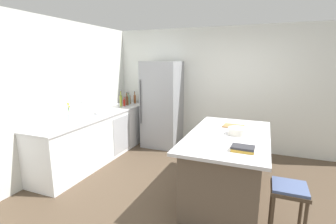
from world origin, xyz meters
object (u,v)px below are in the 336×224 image
vinegar_bottle (135,99)px  whiskey_bottle (129,99)px  sink_faucet (82,109)px  hot_sauce_bottle (124,102)px  paper_towel_roll (96,107)px  cutting_board (233,126)px  syrup_bottle (127,100)px  bar_stool (289,196)px  kitchen_island (227,165)px  gin_bottle (128,100)px  mixing_bowl (238,131)px  refrigerator (162,105)px  olive_oil_bottle (121,100)px  cookbook_stack (243,149)px  flower_vase (69,116)px

vinegar_bottle → whiskey_bottle: size_ratio=1.09×
sink_faucet → hot_sauce_bottle: (0.07, 1.29, -0.08)m
paper_towel_roll → cutting_board: size_ratio=0.98×
paper_towel_roll → syrup_bottle: bearing=87.5°
bar_stool → paper_towel_roll: 3.51m
paper_towel_roll → hot_sauce_bottle: (0.03, 0.94, -0.06)m
kitchen_island → gin_bottle: (-2.53, 1.57, 0.55)m
paper_towel_roll → mixing_bowl: size_ratio=1.15×
refrigerator → olive_oil_bottle: bearing=-158.5°
kitchen_island → cookbook_stack: (0.24, -0.58, 0.48)m
cutting_board → hot_sauce_bottle: bearing=159.5°
whiskey_bottle → gin_bottle: (0.04, -0.08, 0.01)m
paper_towel_roll → vinegar_bottle: bearing=86.3°
refrigerator → hot_sauce_bottle: size_ratio=9.10×
hot_sauce_bottle → mixing_bowl: hot_sauce_bottle is taller
refrigerator → mixing_bowl: size_ratio=6.97×
bar_stool → paper_towel_roll: bearing=161.1°
paper_towel_roll → flower_vase: bearing=-90.0°
sink_faucet → paper_towel_roll: bearing=82.9°
sink_faucet → whiskey_bottle: sink_faucet is taller
whiskey_bottle → syrup_bottle: (0.06, -0.18, 0.01)m
vinegar_bottle → hot_sauce_bottle: size_ratio=1.38×
vinegar_bottle → syrup_bottle: size_ratio=0.97×
flower_vase → gin_bottle: 1.84m
mixing_bowl → cutting_board: (-0.11, 0.38, -0.04)m
gin_bottle → olive_oil_bottle: (-0.01, -0.29, 0.03)m
paper_towel_roll → gin_bottle: paper_towel_roll is taller
whiskey_bottle → syrup_bottle: bearing=-71.0°
hot_sauce_bottle → cutting_board: hot_sauce_bottle is taller
vinegar_bottle → cookbook_stack: 3.57m
sink_faucet → whiskey_bottle: size_ratio=1.15×
kitchen_island → whiskey_bottle: (-2.57, 1.66, 0.54)m
paper_towel_roll → gin_bottle: 1.14m
hot_sauce_bottle → syrup_bottle: bearing=80.4°
bar_stool → whiskey_bottle: whiskey_bottle is taller
bar_stool → olive_oil_bottle: size_ratio=1.82×
kitchen_island → gin_bottle: size_ratio=6.96×
sink_faucet → cookbook_stack: sink_faucet is taller
syrup_bottle → cutting_board: bearing=-22.5°
bar_stool → vinegar_bottle: vinegar_bottle is taller
refrigerator → cutting_board: bearing=-34.9°
syrup_bottle → olive_oil_bottle: 0.20m
cookbook_stack → flower_vase: bearing=173.6°
sink_faucet → mixing_bowl: bearing=-0.9°
olive_oil_bottle → mixing_bowl: olive_oil_bottle is taller
olive_oil_bottle → mixing_bowl: (2.66, -1.23, -0.09)m
bar_stool → cookbook_stack: 0.66m
flower_vase → syrup_bottle: flower_vase is taller
refrigerator → vinegar_bottle: bearing=169.5°
olive_oil_bottle → bar_stool: bearing=-31.0°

